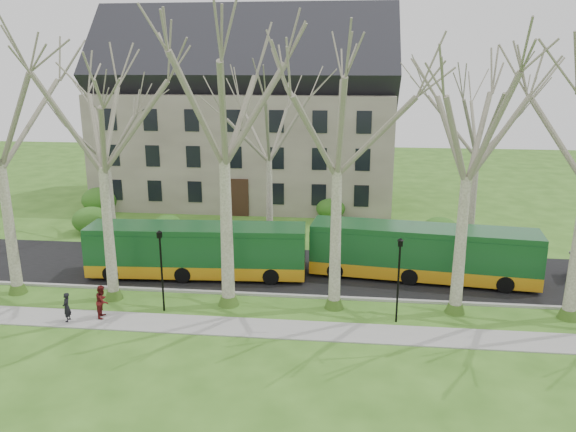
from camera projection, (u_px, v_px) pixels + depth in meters
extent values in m
plane|color=#35601B|center=(280.00, 308.00, 29.73)|extent=(120.00, 120.00, 0.00)
cube|color=gray|center=(274.00, 329.00, 27.33)|extent=(70.00, 2.00, 0.06)
cube|color=black|center=(291.00, 270.00, 35.00)|extent=(80.00, 8.00, 0.06)
cube|color=#A5A39E|center=(283.00, 295.00, 31.15)|extent=(80.00, 0.25, 0.14)
cube|color=slate|center=(248.00, 147.00, 52.06)|extent=(26.00, 12.00, 10.00)
cylinder|color=black|center=(162.00, 275.00, 28.88)|extent=(0.10, 0.10, 4.00)
cube|color=black|center=(159.00, 235.00, 28.32)|extent=(0.22, 0.22, 0.30)
cylinder|color=black|center=(398.00, 285.00, 27.61)|extent=(0.10, 0.10, 4.00)
cube|color=black|center=(400.00, 243.00, 27.04)|extent=(0.22, 0.22, 0.30)
ellipsoid|color=#1B5418|center=(91.00, 220.00, 42.67)|extent=(2.60, 2.60, 2.00)
ellipsoid|color=#1B5418|center=(167.00, 222.00, 42.04)|extent=(2.60, 2.60, 2.00)
ellipsoid|color=#1B5418|center=(355.00, 228.00, 40.55)|extent=(2.60, 2.60, 2.00)
ellipsoid|color=#1B5418|center=(440.00, 231.00, 39.91)|extent=(2.60, 2.60, 2.00)
ellipsoid|color=#1B5418|center=(100.00, 201.00, 48.64)|extent=(2.60, 2.60, 2.00)
ellipsoid|color=#1B5418|center=(331.00, 207.00, 46.51)|extent=(2.60, 2.60, 2.00)
imported|color=black|center=(67.00, 307.00, 27.89)|extent=(0.42, 0.59, 1.51)
imported|color=#591415|center=(102.00, 301.00, 28.35)|extent=(0.76, 0.91, 1.70)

